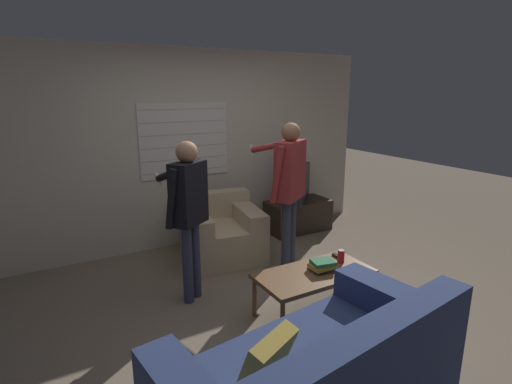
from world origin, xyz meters
The scene contains 12 objects.
ground_plane centered at (0.00, 0.00, 0.00)m, with size 16.00×16.00×0.00m, color #7F705B.
wall_back centered at (0.00, 2.03, 1.28)m, with size 5.20×0.08×2.55m.
couch_blue centered at (-0.62, -1.35, 0.32)m, with size 1.95×1.14×0.84m.
armchair_beige centered at (0.01, 1.34, 0.31)m, with size 1.03×1.03×0.77m.
coffee_table centered at (0.18, -0.30, 0.38)m, with size 1.07×0.54×0.42m.
tv_stand centered at (1.40, 1.65, 0.23)m, with size 0.93×0.48×0.45m.
tv centered at (1.40, 1.65, 0.71)m, with size 0.71×0.71×0.51m.
person_left_standing centered at (-0.70, 0.53, 0.99)m, with size 0.47×0.77×1.58m.
person_right_standing centered at (0.50, 0.60, 1.08)m, with size 0.54×0.87×1.69m.
book_stack centered at (0.26, -0.30, 0.47)m, with size 0.25×0.21×0.10m.
soda_can centered at (0.53, -0.25, 0.48)m, with size 0.07×0.07×0.13m.
spare_remote centered at (0.58, -0.15, 0.43)m, with size 0.05×0.13×0.02m.
Camera 1 is at (-1.94, -2.92, 2.03)m, focal length 28.00 mm.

